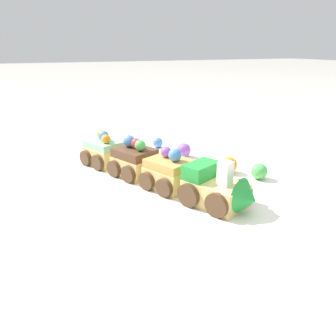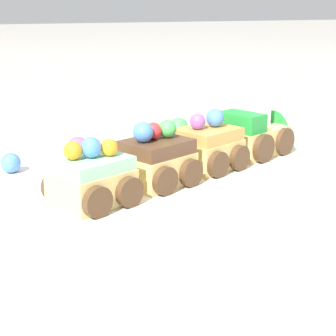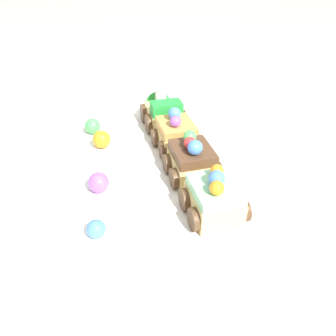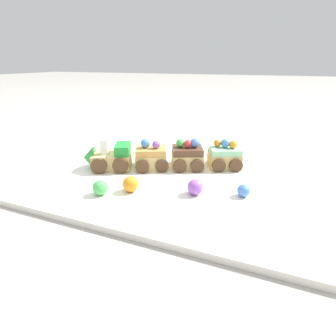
{
  "view_description": "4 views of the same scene",
  "coord_description": "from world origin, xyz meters",
  "px_view_note": "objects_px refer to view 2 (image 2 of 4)",
  "views": [
    {
      "loc": [
        0.49,
        -0.22,
        0.23
      ],
      "look_at": [
        0.04,
        -0.02,
        0.05
      ],
      "focal_mm": 35.0,
      "sensor_mm": 36.0,
      "label": 1
    },
    {
      "loc": [
        -0.25,
        -0.59,
        0.2
      ],
      "look_at": [
        -0.02,
        -0.04,
        0.02
      ],
      "focal_mm": 60.0,
      "sensor_mm": 36.0,
      "label": 2
    },
    {
      "loc": [
        -0.45,
        -0.08,
        0.31
      ],
      "look_at": [
        -0.04,
        -0.01,
        0.02
      ],
      "focal_mm": 35.0,
      "sensor_mm": 36.0,
      "label": 3
    },
    {
      "loc": [
        -0.21,
        0.5,
        0.24
      ],
      "look_at": [
        -0.02,
        0.02,
        0.03
      ],
      "focal_mm": 28.0,
      "sensor_mm": 36.0,
      "label": 4
    }
  ],
  "objects_px": {
    "cake_car_chocolate": "(156,161)",
    "gumball_green": "(179,128)",
    "cake_car_caramel": "(207,148)",
    "gumball_blue": "(11,163)",
    "gumball_purple": "(78,148)",
    "cake_car_mint": "(92,180)",
    "gumball_orange": "(157,134)",
    "cake_train_locomotive": "(257,135)"
  },
  "relations": [
    {
      "from": "gumball_orange",
      "to": "gumball_purple",
      "type": "bearing_deg",
      "value": -164.0
    },
    {
      "from": "cake_train_locomotive",
      "to": "cake_car_mint",
      "type": "bearing_deg",
      "value": -179.99
    },
    {
      "from": "cake_train_locomotive",
      "to": "cake_car_chocolate",
      "type": "distance_m",
      "value": 0.18
    },
    {
      "from": "gumball_blue",
      "to": "gumball_orange",
      "type": "bearing_deg",
      "value": 16.14
    },
    {
      "from": "gumball_blue",
      "to": "gumball_purple",
      "type": "height_order",
      "value": "gumball_purple"
    },
    {
      "from": "cake_car_caramel",
      "to": "cake_car_mint",
      "type": "height_order",
      "value": "cake_car_caramel"
    },
    {
      "from": "cake_car_caramel",
      "to": "cake_car_mint",
      "type": "distance_m",
      "value": 0.17
    },
    {
      "from": "cake_car_chocolate",
      "to": "gumball_orange",
      "type": "height_order",
      "value": "cake_car_chocolate"
    },
    {
      "from": "cake_car_chocolate",
      "to": "cake_car_caramel",
      "type": "bearing_deg",
      "value": -0.05
    },
    {
      "from": "cake_car_caramel",
      "to": "cake_car_chocolate",
      "type": "distance_m",
      "value": 0.08
    },
    {
      "from": "gumball_purple",
      "to": "gumball_orange",
      "type": "bearing_deg",
      "value": 16.0
    },
    {
      "from": "cake_car_caramel",
      "to": "cake_car_chocolate",
      "type": "relative_size",
      "value": 1.0
    },
    {
      "from": "cake_car_caramel",
      "to": "gumball_orange",
      "type": "bearing_deg",
      "value": 73.67
    },
    {
      "from": "cake_train_locomotive",
      "to": "gumball_purple",
      "type": "relative_size",
      "value": 4.14
    },
    {
      "from": "cake_train_locomotive",
      "to": "cake_car_mint",
      "type": "height_order",
      "value": "cake_train_locomotive"
    },
    {
      "from": "cake_car_chocolate",
      "to": "gumball_green",
      "type": "xyz_separation_m",
      "value": [
        0.11,
        0.19,
        -0.01
      ]
    },
    {
      "from": "gumball_purple",
      "to": "cake_car_chocolate",
      "type": "bearing_deg",
      "value": -66.07
    },
    {
      "from": "gumball_orange",
      "to": "cake_train_locomotive",
      "type": "bearing_deg",
      "value": -39.33
    },
    {
      "from": "cake_car_mint",
      "to": "gumball_orange",
      "type": "height_order",
      "value": "cake_car_mint"
    },
    {
      "from": "gumball_blue",
      "to": "gumball_purple",
      "type": "bearing_deg",
      "value": 16.35
    },
    {
      "from": "gumball_purple",
      "to": "gumball_green",
      "type": "bearing_deg",
      "value": 21.89
    },
    {
      "from": "cake_car_mint",
      "to": "gumball_green",
      "type": "bearing_deg",
      "value": 26.89
    },
    {
      "from": "cake_train_locomotive",
      "to": "gumball_green",
      "type": "bearing_deg",
      "value": 93.2
    },
    {
      "from": "cake_train_locomotive",
      "to": "gumball_blue",
      "type": "bearing_deg",
      "value": 151.25
    },
    {
      "from": "cake_car_caramel",
      "to": "gumball_green",
      "type": "bearing_deg",
      "value": 55.62
    },
    {
      "from": "cake_car_mint",
      "to": "gumball_purple",
      "type": "xyz_separation_m",
      "value": [
        0.02,
        0.16,
        -0.01
      ]
    },
    {
      "from": "gumball_orange",
      "to": "gumball_green",
      "type": "xyz_separation_m",
      "value": [
        0.05,
        0.03,
        -0.0
      ]
    },
    {
      "from": "gumball_blue",
      "to": "gumball_orange",
      "type": "relative_size",
      "value": 0.77
    },
    {
      "from": "cake_car_chocolate",
      "to": "gumball_orange",
      "type": "bearing_deg",
      "value": 45.42
    },
    {
      "from": "cake_train_locomotive",
      "to": "gumball_blue",
      "type": "height_order",
      "value": "cake_train_locomotive"
    },
    {
      "from": "cake_car_caramel",
      "to": "cake_car_mint",
      "type": "xyz_separation_m",
      "value": [
        -0.16,
        -0.07,
        -0.0
      ]
    },
    {
      "from": "gumball_green",
      "to": "gumball_purple",
      "type": "xyz_separation_m",
      "value": [
        -0.16,
        -0.07,
        0.0
      ]
    },
    {
      "from": "cake_train_locomotive",
      "to": "cake_car_caramel",
      "type": "height_order",
      "value": "same"
    },
    {
      "from": "gumball_green",
      "to": "gumball_blue",
      "type": "bearing_deg",
      "value": -159.96
    },
    {
      "from": "cake_car_caramel",
      "to": "gumball_green",
      "type": "relative_size",
      "value": 3.33
    },
    {
      "from": "cake_train_locomotive",
      "to": "gumball_green",
      "type": "xyz_separation_m",
      "value": [
        -0.06,
        0.12,
        -0.01
      ]
    },
    {
      "from": "gumball_green",
      "to": "gumball_purple",
      "type": "distance_m",
      "value": 0.18
    },
    {
      "from": "cake_car_chocolate",
      "to": "gumball_blue",
      "type": "xyz_separation_m",
      "value": [
        -0.14,
        0.1,
        -0.01
      ]
    },
    {
      "from": "cake_car_mint",
      "to": "gumball_blue",
      "type": "height_order",
      "value": "cake_car_mint"
    },
    {
      "from": "cake_train_locomotive",
      "to": "cake_car_caramel",
      "type": "xyz_separation_m",
      "value": [
        -0.09,
        -0.04,
        0.0
      ]
    },
    {
      "from": "gumball_green",
      "to": "gumball_orange",
      "type": "bearing_deg",
      "value": -145.23
    },
    {
      "from": "gumball_blue",
      "to": "cake_car_mint",
      "type": "bearing_deg",
      "value": -65.85
    }
  ]
}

